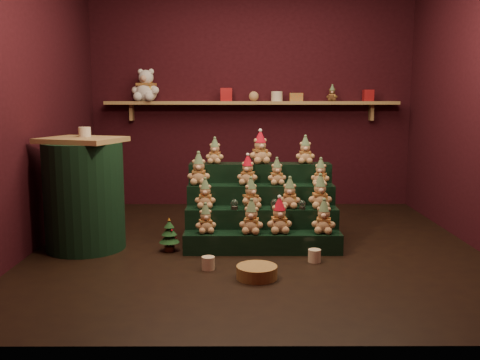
{
  "coord_description": "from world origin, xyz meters",
  "views": [
    {
      "loc": [
        -0.16,
        -4.79,
        1.37
      ],
      "look_at": [
        -0.15,
        0.25,
        0.59
      ],
      "focal_mm": 40.0,
      "sensor_mm": 36.0,
      "label": 1
    }
  ],
  "objects_px": {
    "snow_globe_b": "(275,204)",
    "side_table": "(84,194)",
    "snow_globe_c": "(302,205)",
    "snow_globe_a": "(234,204)",
    "wicker_basket": "(257,272)",
    "mini_christmas_tree": "(169,235)",
    "brown_bear": "(332,93)",
    "mug_left": "(208,263)",
    "mug_right": "(314,256)",
    "white_bear": "(146,81)",
    "riser_tier_front": "(262,243)"
  },
  "relations": [
    {
      "from": "snow_globe_c",
      "to": "side_table",
      "type": "bearing_deg",
      "value": -179.41
    },
    {
      "from": "snow_globe_a",
      "to": "brown_bear",
      "type": "bearing_deg",
      "value": 57.56
    },
    {
      "from": "side_table",
      "to": "mini_christmas_tree",
      "type": "bearing_deg",
      "value": 11.46
    },
    {
      "from": "snow_globe_b",
      "to": "side_table",
      "type": "height_order",
      "value": "side_table"
    },
    {
      "from": "riser_tier_front",
      "to": "mug_right",
      "type": "relative_size",
      "value": 13.04
    },
    {
      "from": "snow_globe_c",
      "to": "mini_christmas_tree",
      "type": "xyz_separation_m",
      "value": [
        -1.2,
        -0.11,
        -0.25
      ]
    },
    {
      "from": "wicker_basket",
      "to": "snow_globe_c",
      "type": "bearing_deg",
      "value": 62.51
    },
    {
      "from": "snow_globe_c",
      "to": "mug_right",
      "type": "bearing_deg",
      "value": -82.5
    },
    {
      "from": "snow_globe_b",
      "to": "mug_left",
      "type": "bearing_deg",
      "value": -132.09
    },
    {
      "from": "snow_globe_c",
      "to": "mini_christmas_tree",
      "type": "height_order",
      "value": "snow_globe_c"
    },
    {
      "from": "snow_globe_a",
      "to": "mug_left",
      "type": "height_order",
      "value": "snow_globe_a"
    },
    {
      "from": "mini_christmas_tree",
      "to": "snow_globe_c",
      "type": "bearing_deg",
      "value": 5.46
    },
    {
      "from": "riser_tier_front",
      "to": "mug_right",
      "type": "bearing_deg",
      "value": -32.98
    },
    {
      "from": "mug_right",
      "to": "white_bear",
      "type": "xyz_separation_m",
      "value": [
        -1.77,
        2.3,
        1.51
      ]
    },
    {
      "from": "side_table",
      "to": "mini_christmas_tree",
      "type": "relative_size",
      "value": 3.28
    },
    {
      "from": "mini_christmas_tree",
      "to": "wicker_basket",
      "type": "height_order",
      "value": "mini_christmas_tree"
    },
    {
      "from": "snow_globe_c",
      "to": "mini_christmas_tree",
      "type": "distance_m",
      "value": 1.23
    },
    {
      "from": "wicker_basket",
      "to": "white_bear",
      "type": "distance_m",
      "value": 3.36
    },
    {
      "from": "riser_tier_front",
      "to": "wicker_basket",
      "type": "height_order",
      "value": "riser_tier_front"
    },
    {
      "from": "brown_bear",
      "to": "snow_globe_b",
      "type": "bearing_deg",
      "value": -103.8
    },
    {
      "from": "mini_christmas_tree",
      "to": "white_bear",
      "type": "bearing_deg",
      "value": 104.4
    },
    {
      "from": "white_bear",
      "to": "mini_christmas_tree",
      "type": "bearing_deg",
      "value": -63.24
    },
    {
      "from": "snow_globe_b",
      "to": "brown_bear",
      "type": "height_order",
      "value": "brown_bear"
    },
    {
      "from": "snow_globe_a",
      "to": "side_table",
      "type": "bearing_deg",
      "value": -179.15
    },
    {
      "from": "snow_globe_b",
      "to": "snow_globe_c",
      "type": "xyz_separation_m",
      "value": [
        0.25,
        0.0,
        -0.01
      ]
    },
    {
      "from": "wicker_basket",
      "to": "mini_christmas_tree",
      "type": "bearing_deg",
      "value": 136.1
    },
    {
      "from": "snow_globe_c",
      "to": "white_bear",
      "type": "distance_m",
      "value": 2.79
    },
    {
      "from": "mug_left",
      "to": "white_bear",
      "type": "relative_size",
      "value": 0.21
    },
    {
      "from": "mug_left",
      "to": "white_bear",
      "type": "bearing_deg",
      "value": 109.52
    },
    {
      "from": "mug_right",
      "to": "white_bear",
      "type": "distance_m",
      "value": 3.27
    },
    {
      "from": "riser_tier_front",
      "to": "wicker_basket",
      "type": "xyz_separation_m",
      "value": [
        -0.07,
        -0.69,
        -0.04
      ]
    },
    {
      "from": "wicker_basket",
      "to": "brown_bear",
      "type": "xyz_separation_m",
      "value": [
        1.01,
        2.71,
        1.37
      ]
    },
    {
      "from": "snow_globe_c",
      "to": "brown_bear",
      "type": "distance_m",
      "value": 2.2
    },
    {
      "from": "side_table",
      "to": "wicker_basket",
      "type": "height_order",
      "value": "side_table"
    },
    {
      "from": "mug_left",
      "to": "white_bear",
      "type": "distance_m",
      "value": 3.05
    },
    {
      "from": "wicker_basket",
      "to": "white_bear",
      "type": "bearing_deg",
      "value": 115.06
    },
    {
      "from": "mini_christmas_tree",
      "to": "brown_bear",
      "type": "bearing_deg",
      "value": 48.24
    },
    {
      "from": "side_table",
      "to": "brown_bear",
      "type": "height_order",
      "value": "brown_bear"
    },
    {
      "from": "riser_tier_front",
      "to": "snow_globe_c",
      "type": "height_order",
      "value": "snow_globe_c"
    },
    {
      "from": "wicker_basket",
      "to": "snow_globe_b",
      "type": "bearing_deg",
      "value": 77.43
    },
    {
      "from": "snow_globe_a",
      "to": "mug_right",
      "type": "height_order",
      "value": "snow_globe_a"
    },
    {
      "from": "riser_tier_front",
      "to": "snow_globe_b",
      "type": "bearing_deg",
      "value": 54.28
    },
    {
      "from": "snow_globe_a",
      "to": "mug_left",
      "type": "relative_size",
      "value": 0.87
    },
    {
      "from": "side_table",
      "to": "mug_right",
      "type": "xyz_separation_m",
      "value": [
        2.03,
        -0.41,
        -0.45
      ]
    },
    {
      "from": "mini_christmas_tree",
      "to": "brown_bear",
      "type": "relative_size",
      "value": 1.59
    },
    {
      "from": "riser_tier_front",
      "to": "snow_globe_a",
      "type": "xyz_separation_m",
      "value": [
        -0.25,
        0.16,
        0.32
      ]
    },
    {
      "from": "mug_left",
      "to": "wicker_basket",
      "type": "xyz_separation_m",
      "value": [
        0.38,
        -0.21,
        -0.0
      ]
    },
    {
      "from": "snow_globe_c",
      "to": "mug_right",
      "type": "xyz_separation_m",
      "value": [
        0.06,
        -0.44,
        -0.35
      ]
    },
    {
      "from": "white_bear",
      "to": "brown_bear",
      "type": "relative_size",
      "value": 2.52
    },
    {
      "from": "riser_tier_front",
      "to": "snow_globe_c",
      "type": "xyz_separation_m",
      "value": [
        0.37,
        0.16,
        0.31
      ]
    }
  ]
}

